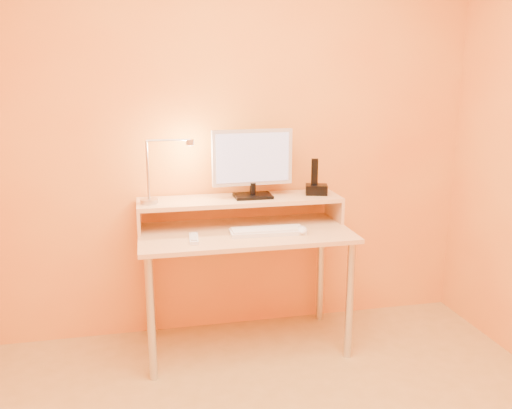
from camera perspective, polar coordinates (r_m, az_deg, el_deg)
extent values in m
cube|color=gold|center=(3.19, -2.35, 7.88)|extent=(3.00, 0.04, 2.50)
cylinder|color=silver|center=(2.83, -11.39, -12.18)|extent=(0.04, 0.04, 0.69)
cylinder|color=silver|center=(3.04, 10.19, -10.31)|extent=(0.04, 0.04, 0.69)
cylinder|color=silver|center=(3.29, -11.56, -8.44)|extent=(0.04, 0.04, 0.69)
cylinder|color=silver|center=(3.47, 7.06, -7.10)|extent=(0.04, 0.04, 0.69)
cube|color=tan|center=(2.99, -1.19, -3.14)|extent=(1.20, 0.60, 0.02)
cube|color=tan|center=(3.06, -12.68, -1.51)|extent=(0.02, 0.30, 0.14)
cube|color=tan|center=(3.26, 8.53, -0.39)|extent=(0.02, 0.30, 0.14)
cube|color=tan|center=(3.09, -1.74, 0.49)|extent=(1.20, 0.30, 0.02)
cube|color=black|center=(3.10, -0.35, 0.95)|extent=(0.22, 0.16, 0.02)
cylinder|color=black|center=(3.09, -0.35, 1.75)|extent=(0.04, 0.04, 0.07)
cube|color=#BABABC|center=(3.06, -0.39, 5.17)|extent=(0.48, 0.07, 0.33)
cube|color=black|center=(3.09, -0.48, 5.23)|extent=(0.43, 0.04, 0.28)
cube|color=#A7ADDE|center=(3.05, -0.32, 5.12)|extent=(0.44, 0.03, 0.28)
cylinder|color=silver|center=(3.00, -11.59, 0.34)|extent=(0.10, 0.10, 0.02)
cylinder|color=silver|center=(2.97, -11.75, 3.68)|extent=(0.01, 0.01, 0.33)
cylinder|color=silver|center=(2.95, -9.56, 6.95)|extent=(0.24, 0.01, 0.01)
cylinder|color=silver|center=(2.96, -7.21, 6.76)|extent=(0.04, 0.04, 0.03)
cylinder|color=#FFEAC6|center=(2.96, -7.20, 6.45)|extent=(0.03, 0.03, 0.00)
cube|color=black|center=(3.20, 6.62, 1.64)|extent=(0.15, 0.13, 0.06)
cube|color=black|center=(3.17, 6.42, 3.57)|extent=(0.05, 0.03, 0.16)
cube|color=blue|center=(3.16, 7.69, 1.48)|extent=(0.01, 0.00, 0.04)
cube|color=silver|center=(2.93, 1.25, -3.00)|extent=(0.42, 0.15, 0.02)
ellipsoid|color=white|center=(2.95, 5.01, -2.77)|extent=(0.09, 0.13, 0.04)
cube|color=silver|center=(2.83, -6.81, -3.72)|extent=(0.06, 0.18, 0.02)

